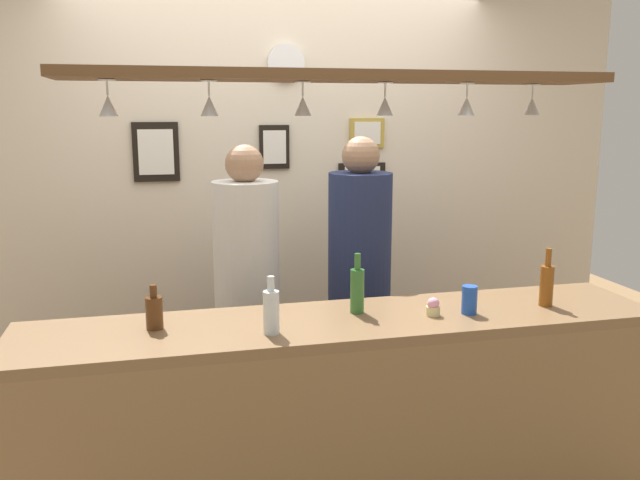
% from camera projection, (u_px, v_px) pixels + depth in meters
% --- Properties ---
extents(back_wall, '(4.40, 0.06, 2.60)m').
position_uv_depth(back_wall, '(282.00, 198.00, 4.11)').
color(back_wall, beige).
rests_on(back_wall, ground_plane).
extents(bar_counter, '(2.70, 0.55, 0.98)m').
position_uv_depth(bar_counter, '(355.00, 404.00, 2.71)').
color(bar_counter, brown).
rests_on(bar_counter, ground_plane).
extents(overhead_glass_rack, '(2.20, 0.36, 0.04)m').
position_uv_depth(overhead_glass_rack, '(344.00, 76.00, 2.65)').
color(overhead_glass_rack, brown).
extents(hanging_wineglass_far_left, '(0.07, 0.07, 0.13)m').
position_uv_depth(hanging_wineglass_far_left, '(108.00, 105.00, 2.42)').
color(hanging_wineglass_far_left, silver).
rests_on(hanging_wineglass_far_left, overhead_glass_rack).
extents(hanging_wineglass_left, '(0.07, 0.07, 0.13)m').
position_uv_depth(hanging_wineglass_left, '(209.00, 105.00, 2.51)').
color(hanging_wineglass_left, silver).
rests_on(hanging_wineglass_left, overhead_glass_rack).
extents(hanging_wineglass_center_left, '(0.07, 0.07, 0.13)m').
position_uv_depth(hanging_wineglass_center_left, '(303.00, 105.00, 2.63)').
color(hanging_wineglass_center_left, silver).
rests_on(hanging_wineglass_center_left, overhead_glass_rack).
extents(hanging_wineglass_center, '(0.07, 0.07, 0.13)m').
position_uv_depth(hanging_wineglass_center, '(385.00, 105.00, 2.70)').
color(hanging_wineglass_center, silver).
rests_on(hanging_wineglass_center, overhead_glass_rack).
extents(hanging_wineglass_center_right, '(0.07, 0.07, 0.13)m').
position_uv_depth(hanging_wineglass_center_right, '(467.00, 105.00, 2.74)').
color(hanging_wineglass_center_right, silver).
rests_on(hanging_wineglass_center_right, overhead_glass_rack).
extents(hanging_wineglass_right, '(0.07, 0.07, 0.13)m').
position_uv_depth(hanging_wineglass_right, '(532.00, 105.00, 2.91)').
color(hanging_wineglass_right, silver).
rests_on(hanging_wineglass_right, overhead_glass_rack).
extents(person_middle_white_patterned_shirt, '(0.34, 0.34, 1.67)m').
position_uv_depth(person_middle_white_patterned_shirt, '(247.00, 273.00, 3.47)').
color(person_middle_white_patterned_shirt, '#2D334C').
rests_on(person_middle_white_patterned_shirt, ground_plane).
extents(person_right_navy_shirt, '(0.34, 0.34, 1.70)m').
position_uv_depth(person_right_navy_shirt, '(360.00, 262.00, 3.61)').
color(person_right_navy_shirt, '#2D334C').
rests_on(person_right_navy_shirt, ground_plane).
extents(bottle_soda_clear, '(0.06, 0.06, 0.23)m').
position_uv_depth(bottle_soda_clear, '(271.00, 311.00, 2.59)').
color(bottle_soda_clear, silver).
rests_on(bottle_soda_clear, bar_counter).
extents(bottle_beer_green_import, '(0.06, 0.06, 0.26)m').
position_uv_depth(bottle_beer_green_import, '(357.00, 289.00, 2.85)').
color(bottle_beer_green_import, '#336B2D').
rests_on(bottle_beer_green_import, bar_counter).
extents(bottle_beer_brown_stubby, '(0.07, 0.07, 0.18)m').
position_uv_depth(bottle_beer_brown_stubby, '(154.00, 312.00, 2.65)').
color(bottle_beer_brown_stubby, '#512D14').
rests_on(bottle_beer_brown_stubby, bar_counter).
extents(bottle_beer_amber_tall, '(0.06, 0.06, 0.26)m').
position_uv_depth(bottle_beer_amber_tall, '(547.00, 284.00, 2.95)').
color(bottle_beer_amber_tall, brown).
rests_on(bottle_beer_amber_tall, bar_counter).
extents(drink_can, '(0.07, 0.07, 0.12)m').
position_uv_depth(drink_can, '(469.00, 300.00, 2.84)').
color(drink_can, '#1E4CB2').
rests_on(drink_can, bar_counter).
extents(cupcake, '(0.06, 0.06, 0.08)m').
position_uv_depth(cupcake, '(433.00, 307.00, 2.82)').
color(cupcake, beige).
rests_on(cupcake, bar_counter).
extents(picture_frame_caricature, '(0.26, 0.02, 0.34)m').
position_uv_depth(picture_frame_caricature, '(156.00, 152.00, 3.84)').
color(picture_frame_caricature, black).
rests_on(picture_frame_caricature, back_wall).
extents(picture_frame_lower_pair, '(0.30, 0.02, 0.18)m').
position_uv_depth(picture_frame_lower_pair, '(362.00, 177.00, 4.16)').
color(picture_frame_lower_pair, black).
rests_on(picture_frame_lower_pair, back_wall).
extents(picture_frame_crest, '(0.18, 0.02, 0.26)m').
position_uv_depth(picture_frame_crest, '(274.00, 147.00, 4.00)').
color(picture_frame_crest, black).
rests_on(picture_frame_crest, back_wall).
extents(picture_frame_upper_small, '(0.22, 0.02, 0.18)m').
position_uv_depth(picture_frame_upper_small, '(367.00, 133.00, 4.12)').
color(picture_frame_upper_small, '#B29338').
rests_on(picture_frame_upper_small, back_wall).
extents(wall_clock, '(0.22, 0.03, 0.22)m').
position_uv_depth(wall_clock, '(286.00, 63.00, 3.91)').
color(wall_clock, white).
rests_on(wall_clock, back_wall).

